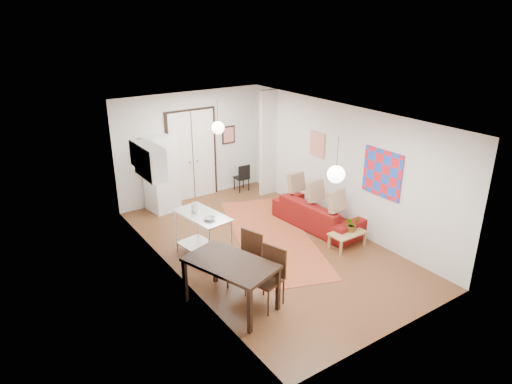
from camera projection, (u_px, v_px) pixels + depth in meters
floor at (266, 246)px, 10.01m from camera, size 7.00×7.00×0.00m
ceiling at (267, 115)px, 8.94m from camera, size 4.20×7.00×0.02m
wall_back at (191, 146)px, 12.17m from camera, size 4.20×0.02×2.90m
wall_front at (403, 253)px, 6.78m from camera, size 4.20×0.02×2.90m
wall_left at (174, 207)px, 8.38m from camera, size 0.02×7.00×2.90m
wall_right at (341, 167)px, 10.57m from camera, size 0.02×7.00×2.90m
double_doors at (192, 156)px, 12.23m from camera, size 1.44×0.06×2.50m
stub_partition at (268, 144)px, 12.40m from camera, size 0.50×0.10×2.90m
wall_cabinet at (150, 161)px, 9.47m from camera, size 0.35×1.00×0.70m
painting_popart at (382, 173)px, 9.52m from camera, size 0.05×1.00×1.00m
painting_abstract at (318, 144)px, 11.04m from camera, size 0.05×0.50×0.60m
poster_back at (229, 135)px, 12.69m from camera, size 0.40×0.03×0.50m
print_left at (134, 154)px, 9.76m from camera, size 0.03×0.44×0.54m
pendant_back at (218, 128)px, 10.72m from camera, size 0.30×0.30×0.80m
pendant_front at (336, 174)px, 7.64m from camera, size 0.30×0.30×0.80m
kilim_rug at (272, 236)px, 10.47m from camera, size 2.99×4.60×0.01m
sofa at (317, 213)px, 10.82m from camera, size 1.09×2.35×0.67m
coffee_table at (347, 234)px, 9.85m from camera, size 0.81×0.46×0.36m
potted_plant at (352, 224)px, 9.83m from camera, size 0.27×0.32×0.35m
kitchen_counter at (203, 229)px, 9.36m from camera, size 0.80×1.34×0.97m
bowl at (209, 218)px, 8.99m from camera, size 0.27×0.27×0.06m
soap_bottle at (194, 206)px, 9.36m from camera, size 0.11×0.11×0.20m
fridge at (161, 174)px, 11.54m from camera, size 0.77×0.77×1.93m
dining_table at (230, 267)px, 7.73m from camera, size 1.34×1.76×0.86m
dining_chair_near at (241, 255)px, 8.39m from camera, size 0.64×0.79×1.06m
dining_chair_far at (262, 272)px, 7.85m from camera, size 0.64×0.79×1.06m
black_side_chair at (240, 175)px, 13.03m from camera, size 0.37×0.37×0.79m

